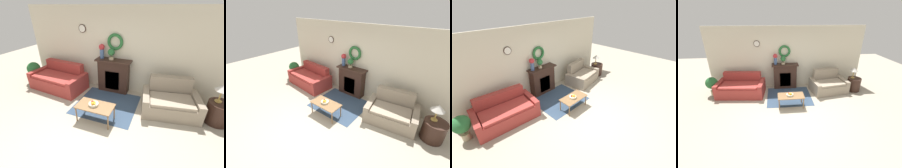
{
  "view_description": "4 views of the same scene",
  "coord_description": "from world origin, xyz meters",
  "views": [
    {
      "loc": [
        1.47,
        -1.92,
        2.68
      ],
      "look_at": [
        0.2,
        1.43,
        0.78
      ],
      "focal_mm": 24.0,
      "sensor_mm": 36.0,
      "label": 1
    },
    {
      "loc": [
        2.73,
        -2.05,
        3.25
      ],
      "look_at": [
        -0.01,
        1.41,
        0.88
      ],
      "focal_mm": 24.0,
      "sensor_mm": 36.0,
      "label": 2
    },
    {
      "loc": [
        -3.3,
        -2.04,
        3.43
      ],
      "look_at": [
        0.15,
        1.42,
        0.66
      ],
      "focal_mm": 24.0,
      "sensor_mm": 36.0,
      "label": 3
    },
    {
      "loc": [
        -0.51,
        -3.91,
        3.14
      ],
      "look_at": [
        0.0,
        1.28,
        0.68
      ],
      "focal_mm": 24.0,
      "sensor_mm": 36.0,
      "label": 4
    }
  ],
  "objects": [
    {
      "name": "fruit_bowl",
      "position": [
        -0.05,
        0.78,
        0.49
      ],
      "size": [
        0.25,
        0.25,
        0.12
      ],
      "color": "beige",
      "rests_on": "coffee_table"
    },
    {
      "name": "ground_plane",
      "position": [
        0.0,
        0.0,
        0.0
      ],
      "size": [
        16.0,
        16.0,
        0.0
      ],
      "primitive_type": "plane",
      "color": "#ADA38E"
    },
    {
      "name": "vase_on_mantel_left",
      "position": [
        -0.52,
        2.4,
        1.4
      ],
      "size": [
        0.19,
        0.19,
        0.46
      ],
      "color": "#3D5684",
      "rests_on": "fireplace"
    },
    {
      "name": "fireplace",
      "position": [
        -0.11,
        2.4,
        0.57
      ],
      "size": [
        1.16,
        0.41,
        1.13
      ],
      "color": "#331E16",
      "rests_on": "ground_plane"
    },
    {
      "name": "table_lamp",
      "position": [
        2.83,
        1.86,
        0.95
      ],
      "size": [
        0.33,
        0.33,
        0.48
      ],
      "color": "#B28E42",
      "rests_on": "side_table_by_loveseat"
    },
    {
      "name": "side_table_by_loveseat",
      "position": [
        2.9,
        1.8,
        0.29
      ],
      "size": [
        0.57,
        0.57,
        0.58
      ],
      "color": "#331E16",
      "rests_on": "ground_plane"
    },
    {
      "name": "potted_plant_on_mantel",
      "position": [
        -0.19,
        2.38,
        1.34
      ],
      "size": [
        0.23,
        0.23,
        0.35
      ],
      "color": "tan",
      "rests_on": "fireplace"
    },
    {
      "name": "wall_back",
      "position": [
        -0.0,
        2.6,
        1.36
      ],
      "size": [
        6.8,
        0.16,
        2.7
      ],
      "color": "beige",
      "rests_on": "ground_plane"
    },
    {
      "name": "floor_rug",
      "position": [
        -0.01,
        1.51,
        0.0
      ],
      "size": [
        1.8,
        1.61,
        0.01
      ],
      "color": "#334760",
      "rests_on": "ground_plane"
    },
    {
      "name": "loveseat_right",
      "position": [
        1.74,
        1.85,
        0.31
      ],
      "size": [
        1.62,
        1.19,
        0.92
      ],
      "rotation": [
        0.0,
        0.0,
        0.16
      ],
      "color": "gray",
      "rests_on": "ground_plane"
    },
    {
      "name": "potted_plant_floor_by_couch",
      "position": [
        -3.17,
        1.96,
        0.51
      ],
      "size": [
        0.48,
        0.48,
        0.79
      ],
      "color": "tan",
      "rests_on": "ground_plane"
    },
    {
      "name": "coffee_table",
      "position": [
        -0.01,
        0.78,
        0.4
      ],
      "size": [
        0.95,
        0.51,
        0.45
      ],
      "color": "olive",
      "rests_on": "ground_plane"
    },
    {
      "name": "couch_left",
      "position": [
        -2.0,
        1.9,
        0.31
      ],
      "size": [
        1.99,
        1.18,
        0.88
      ],
      "rotation": [
        0.0,
        0.0,
        -0.09
      ],
      "color": "#9E332D",
      "rests_on": "ground_plane"
    }
  ]
}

